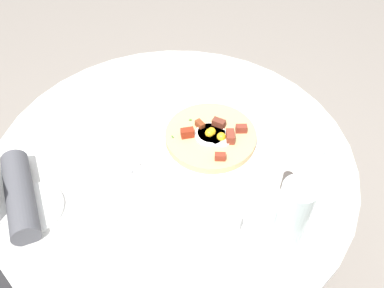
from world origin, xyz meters
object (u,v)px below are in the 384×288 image
(dining_table, at_px, (175,193))
(water_bottle, at_px, (290,222))
(bread_plate, at_px, (32,209))
(knife, at_px, (108,157))
(fork, at_px, (117,149))
(breakfast_pizza, at_px, (211,136))
(water_glass, at_px, (310,157))
(pepper_shaker, at_px, (287,181))
(salt_shaker, at_px, (234,225))
(pizza_plate, at_px, (211,140))

(dining_table, bearing_deg, water_bottle, -85.68)
(dining_table, bearing_deg, bread_plate, 169.25)
(knife, bearing_deg, dining_table, -140.71)
(fork, distance_m, knife, 0.04)
(fork, bearing_deg, knife, 90.00)
(breakfast_pizza, height_order, water_glass, water_glass)
(water_bottle, distance_m, pepper_shaker, 0.20)
(knife, distance_m, salt_shaker, 0.41)
(knife, relative_size, salt_shaker, 3.13)
(dining_table, distance_m, pizza_plate, 0.22)
(fork, height_order, knife, same)
(dining_table, relative_size, water_glass, 9.97)
(fork, relative_size, knife, 1.00)
(pizza_plate, bearing_deg, knife, 154.53)
(pizza_plate, relative_size, water_bottle, 1.34)
(knife, distance_m, water_bottle, 0.54)
(pizza_plate, distance_m, water_bottle, 0.39)
(breakfast_pizza, bearing_deg, fork, 149.22)
(water_bottle, xyz_separation_m, pepper_shaker, (0.14, 0.12, -0.09))
(pepper_shaker, bearing_deg, water_glass, 4.25)
(dining_table, relative_size, fork, 5.69)
(pizza_plate, relative_size, breakfast_pizza, 1.23)
(breakfast_pizza, height_order, knife, breakfast_pizza)
(breakfast_pizza, bearing_deg, dining_table, 168.09)
(pizza_plate, bearing_deg, bread_plate, 169.16)
(dining_table, height_order, breakfast_pizza, breakfast_pizza)
(fork, distance_m, water_glass, 0.54)
(water_glass, bearing_deg, water_bottle, -151.74)
(water_glass, bearing_deg, salt_shaker, -175.93)
(dining_table, relative_size, water_bottle, 4.27)
(dining_table, xyz_separation_m, pizza_plate, (0.12, -0.02, 0.19))
(breakfast_pizza, bearing_deg, bread_plate, 168.98)
(bread_plate, relative_size, salt_shaker, 2.75)
(pizza_plate, bearing_deg, pepper_shaker, -78.75)
(bread_plate, bearing_deg, water_glass, -27.72)
(pizza_plate, bearing_deg, water_bottle, -103.69)
(bread_plate, xyz_separation_m, water_glass, (0.65, -0.34, 0.05))
(knife, xyz_separation_m, pepper_shaker, (0.32, -0.38, 0.02))
(water_bottle, relative_size, salt_shaker, 4.18)
(dining_table, height_order, water_glass, water_glass)
(pizza_plate, xyz_separation_m, water_glass, (0.14, -0.24, 0.05))
(knife, distance_m, water_glass, 0.55)
(water_glass, distance_m, water_bottle, 0.27)
(fork, height_order, pepper_shaker, pepper_shaker)
(dining_table, relative_size, bread_plate, 6.49)
(fork, bearing_deg, dining_table, -150.61)
(bread_plate, height_order, water_bottle, water_bottle)
(breakfast_pizza, xyz_separation_m, water_glass, (0.14, -0.24, 0.03))
(water_glass, relative_size, salt_shaker, 1.79)
(dining_table, distance_m, pepper_shaker, 0.38)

